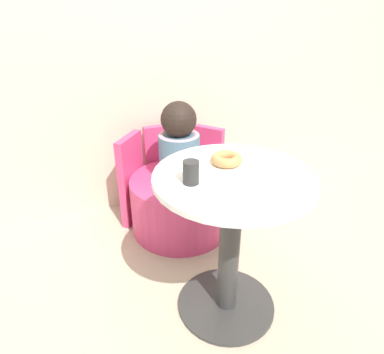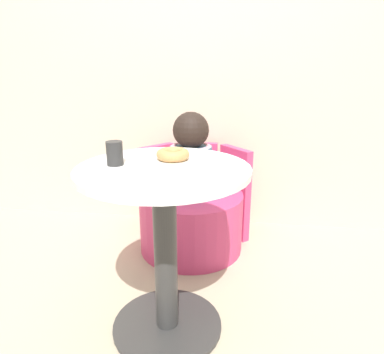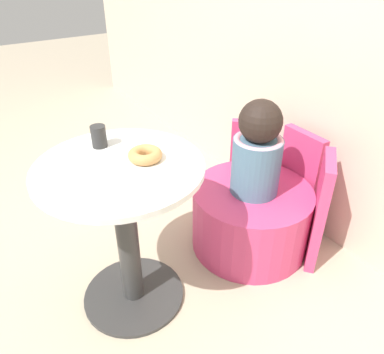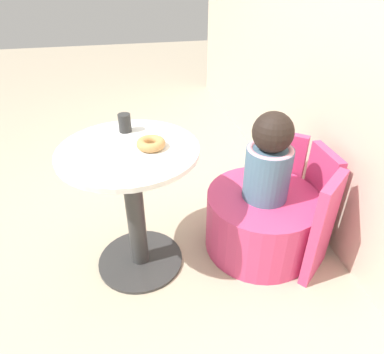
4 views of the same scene
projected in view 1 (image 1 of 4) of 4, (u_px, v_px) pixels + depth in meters
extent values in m
plane|color=#B7A88E|center=(228.00, 298.00, 1.76)|extent=(12.00, 12.00, 0.00)
cube|color=beige|center=(157.00, 29.00, 2.14)|extent=(6.00, 0.06, 2.40)
cylinder|color=#333333|center=(226.00, 304.00, 1.71)|extent=(0.48, 0.48, 0.02)
cylinder|color=#333333|center=(229.00, 248.00, 1.55)|extent=(0.10, 0.10, 0.69)
cylinder|color=white|center=(234.00, 178.00, 1.38)|extent=(0.67, 0.67, 0.02)
cylinder|color=#D13D70|center=(180.00, 204.00, 2.23)|extent=(0.63, 0.63, 0.36)
cube|color=#D13D70|center=(164.00, 166.00, 2.45)|extent=(0.27, 0.05, 0.61)
cube|color=#D13D70|center=(204.00, 167.00, 2.43)|extent=(0.21, 0.24, 0.61)
cube|color=#D13D70|center=(132.00, 179.00, 2.27)|extent=(0.21, 0.24, 0.61)
cylinder|color=slate|center=(179.00, 158.00, 2.07)|extent=(0.25, 0.25, 0.29)
torus|color=pink|center=(179.00, 136.00, 2.01)|extent=(0.25, 0.25, 0.04)
sphere|color=black|center=(179.00, 119.00, 1.96)|extent=(0.21, 0.21, 0.21)
torus|color=tan|center=(227.00, 159.00, 1.46)|extent=(0.13, 0.13, 0.04)
cylinder|color=#2D2D2D|center=(191.00, 172.00, 1.30)|extent=(0.06, 0.06, 0.09)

